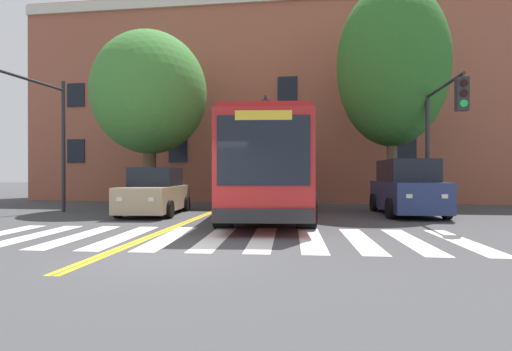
{
  "coord_description": "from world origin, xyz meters",
  "views": [
    {
      "loc": [
        2.71,
        -7.86,
        1.64
      ],
      "look_at": [
        0.84,
        6.22,
        1.57
      ],
      "focal_mm": 28.0,
      "sensor_mm": 36.0,
      "label": 1
    }
  ],
  "objects_px": {
    "street_tree_curbside_large": "(392,66)",
    "city_bus": "(266,167)",
    "street_tree_curbside_small": "(150,93)",
    "traffic_light_far_corner": "(34,117)",
    "car_tan_near_lane": "(155,193)",
    "traffic_light_near_corner": "(441,123)",
    "traffic_light_overhead": "(266,135)",
    "car_navy_far_lane": "(407,189)"
  },
  "relations": [
    {
      "from": "street_tree_curbside_small",
      "to": "city_bus",
      "type": "bearing_deg",
      "value": -25.16
    },
    {
      "from": "city_bus",
      "to": "street_tree_curbside_large",
      "type": "xyz_separation_m",
      "value": [
        5.2,
        2.89,
        4.47
      ]
    },
    {
      "from": "car_tan_near_lane",
      "to": "traffic_light_far_corner",
      "type": "bearing_deg",
      "value": -163.88
    },
    {
      "from": "traffic_light_overhead",
      "to": "street_tree_curbside_small",
      "type": "bearing_deg",
      "value": 163.42
    },
    {
      "from": "street_tree_curbside_large",
      "to": "street_tree_curbside_small",
      "type": "bearing_deg",
      "value": -179.04
    },
    {
      "from": "traffic_light_near_corner",
      "to": "street_tree_curbside_large",
      "type": "bearing_deg",
      "value": 105.8
    },
    {
      "from": "street_tree_curbside_small",
      "to": "street_tree_curbside_large",
      "type": "bearing_deg",
      "value": 0.96
    },
    {
      "from": "city_bus",
      "to": "traffic_light_far_corner",
      "type": "xyz_separation_m",
      "value": [
        -8.91,
        -0.99,
        1.94
      ]
    },
    {
      "from": "traffic_light_far_corner",
      "to": "car_tan_near_lane",
      "type": "bearing_deg",
      "value": 16.12
    },
    {
      "from": "car_tan_near_lane",
      "to": "street_tree_curbside_small",
      "type": "distance_m",
      "value": 5.3
    },
    {
      "from": "street_tree_curbside_large",
      "to": "car_navy_far_lane",
      "type": "bearing_deg",
      "value": -81.08
    },
    {
      "from": "car_navy_far_lane",
      "to": "traffic_light_near_corner",
      "type": "xyz_separation_m",
      "value": [
        0.71,
        -1.81,
        2.37
      ]
    },
    {
      "from": "street_tree_curbside_large",
      "to": "traffic_light_overhead",
      "type": "bearing_deg",
      "value": -160.77
    },
    {
      "from": "traffic_light_near_corner",
      "to": "traffic_light_overhead",
      "type": "distance_m",
      "value": 6.49
    },
    {
      "from": "traffic_light_near_corner",
      "to": "traffic_light_overhead",
      "type": "relative_size",
      "value": 1.08
    },
    {
      "from": "city_bus",
      "to": "car_tan_near_lane",
      "type": "bearing_deg",
      "value": 176.5
    },
    {
      "from": "city_bus",
      "to": "traffic_light_overhead",
      "type": "xyz_separation_m",
      "value": [
        -0.13,
        1.03,
        1.35
      ]
    },
    {
      "from": "car_tan_near_lane",
      "to": "car_navy_far_lane",
      "type": "xyz_separation_m",
      "value": [
        9.98,
        1.03,
        0.19
      ]
    },
    {
      "from": "traffic_light_far_corner",
      "to": "street_tree_curbside_small",
      "type": "height_order",
      "value": "street_tree_curbside_small"
    },
    {
      "from": "traffic_light_far_corner",
      "to": "traffic_light_overhead",
      "type": "bearing_deg",
      "value": 12.98
    },
    {
      "from": "city_bus",
      "to": "car_navy_far_lane",
      "type": "xyz_separation_m",
      "value": [
        5.45,
        1.3,
        -0.84
      ]
    },
    {
      "from": "street_tree_curbside_large",
      "to": "traffic_light_far_corner",
      "type": "bearing_deg",
      "value": -164.61
    },
    {
      "from": "city_bus",
      "to": "street_tree_curbside_small",
      "type": "relative_size",
      "value": 1.29
    },
    {
      "from": "car_navy_far_lane",
      "to": "traffic_light_far_corner",
      "type": "relative_size",
      "value": 0.85
    },
    {
      "from": "street_tree_curbside_large",
      "to": "traffic_light_near_corner",
      "type": "bearing_deg",
      "value": -74.2
    },
    {
      "from": "street_tree_curbside_large",
      "to": "city_bus",
      "type": "bearing_deg",
      "value": -150.92
    },
    {
      "from": "traffic_light_overhead",
      "to": "car_navy_far_lane",
      "type": "bearing_deg",
      "value": 2.78
    },
    {
      "from": "car_tan_near_lane",
      "to": "traffic_light_near_corner",
      "type": "xyz_separation_m",
      "value": [
        10.69,
        -0.78,
        2.56
      ]
    },
    {
      "from": "street_tree_curbside_large",
      "to": "street_tree_curbside_small",
      "type": "relative_size",
      "value": 1.2
    },
    {
      "from": "street_tree_curbside_large",
      "to": "street_tree_curbside_small",
      "type": "distance_m",
      "value": 11.02
    },
    {
      "from": "city_bus",
      "to": "traffic_light_far_corner",
      "type": "distance_m",
      "value": 9.17
    },
    {
      "from": "city_bus",
      "to": "traffic_light_near_corner",
      "type": "distance_m",
      "value": 6.38
    },
    {
      "from": "car_navy_far_lane",
      "to": "traffic_light_far_corner",
      "type": "bearing_deg",
      "value": -170.92
    },
    {
      "from": "traffic_light_near_corner",
      "to": "street_tree_curbside_small",
      "type": "height_order",
      "value": "street_tree_curbside_small"
    },
    {
      "from": "traffic_light_overhead",
      "to": "street_tree_curbside_large",
      "type": "relative_size",
      "value": 0.47
    },
    {
      "from": "car_tan_near_lane",
      "to": "street_tree_curbside_large",
      "type": "bearing_deg",
      "value": 15.06
    },
    {
      "from": "traffic_light_overhead",
      "to": "street_tree_curbside_large",
      "type": "height_order",
      "value": "street_tree_curbside_large"
    },
    {
      "from": "city_bus",
      "to": "street_tree_curbside_small",
      "type": "bearing_deg",
      "value": 154.84
    },
    {
      "from": "traffic_light_far_corner",
      "to": "street_tree_curbside_large",
      "type": "height_order",
      "value": "street_tree_curbside_large"
    },
    {
      "from": "city_bus",
      "to": "traffic_light_far_corner",
      "type": "bearing_deg",
      "value": -173.66
    },
    {
      "from": "traffic_light_far_corner",
      "to": "street_tree_curbside_large",
      "type": "xyz_separation_m",
      "value": [
        14.11,
        3.88,
        2.53
      ]
    },
    {
      "from": "traffic_light_overhead",
      "to": "street_tree_curbside_large",
      "type": "bearing_deg",
      "value": 19.23
    }
  ]
}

